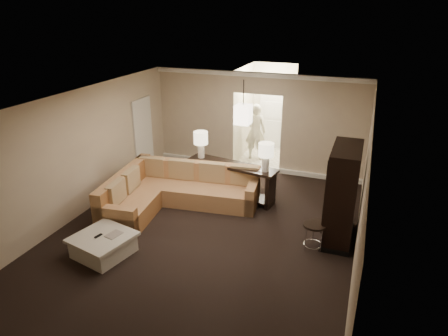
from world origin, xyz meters
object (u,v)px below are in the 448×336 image
at_px(console_table, 232,177).
at_px(armoire, 342,196).
at_px(drink_table, 314,231).
at_px(sectional_sofa, 173,192).
at_px(coffee_table, 103,245).
at_px(person, 255,129).

relative_size(console_table, armoire, 1.20).
distance_m(console_table, drink_table, 2.78).
relative_size(sectional_sofa, coffee_table, 2.66).
height_order(console_table, armoire, armoire).
height_order(console_table, person, person).
bearing_deg(console_table, coffee_table, -105.19).
distance_m(sectional_sofa, armoire, 3.83).
bearing_deg(sectional_sofa, person, 69.77).
relative_size(armoire, person, 1.02).
bearing_deg(drink_table, armoire, 56.60).
relative_size(coffee_table, drink_table, 2.19).
distance_m(sectional_sofa, person, 3.92).
bearing_deg(sectional_sofa, console_table, 33.45).
bearing_deg(sectional_sofa, coffee_table, -105.68).
bearing_deg(drink_table, sectional_sofa, 168.80).
xyz_separation_m(sectional_sofa, armoire, (3.79, -0.05, 0.57)).
xyz_separation_m(sectional_sofa, console_table, (1.13, 0.95, 0.15)).
height_order(sectional_sofa, coffee_table, sectional_sofa).
relative_size(drink_table, person, 0.29).
height_order(armoire, drink_table, armoire).
distance_m(coffee_table, armoire, 4.74).
bearing_deg(console_table, armoire, -11.04).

